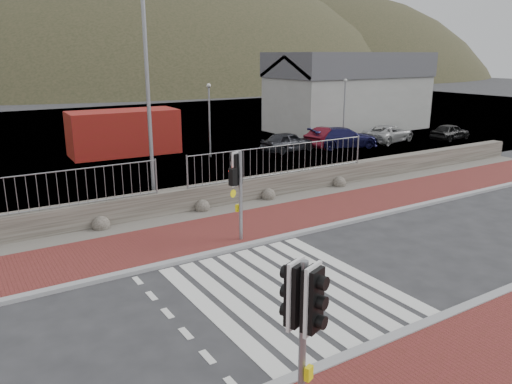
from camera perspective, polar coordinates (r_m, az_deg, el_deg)
ground at (r=12.70m, az=3.66°, el=-11.09°), size 220.00×220.00×0.00m
sidewalk_far at (r=16.24m, az=-5.69°, el=-4.90°), size 40.00×3.00×0.08m
kerb_near at (r=10.71m, az=13.49°, el=-16.67°), size 40.00×0.25×0.12m
kerb_far at (r=14.99m, az=-3.10°, el=-6.58°), size 40.00×0.25×0.12m
zebra_crossing at (r=12.70m, az=3.66°, el=-11.07°), size 4.62×5.60×0.01m
gravel_strip at (r=17.96m, az=-8.57°, el=-3.02°), size 40.00×1.50×0.06m
stone_wall at (r=18.53m, az=-9.62°, el=-1.11°), size 40.00×0.60×0.90m
railing at (r=18.06m, az=-9.63°, el=2.94°), size 18.07×0.07×1.22m
quay at (r=38.09m, az=-21.81°, el=5.82°), size 120.00×40.00×0.50m
water at (r=72.60m, az=-27.20°, el=9.34°), size 220.00×50.00×0.05m
harbor_building at (r=39.57m, az=10.54°, el=11.26°), size 12.20×6.20×5.80m
hills_backdrop at (r=102.12m, az=-23.31°, el=-2.15°), size 254.00×90.00×100.00m
traffic_signal_near at (r=7.50m, az=5.44°, el=-13.45°), size 0.47×0.38×2.86m
traffic_signal_far at (r=15.09m, az=-1.89°, el=1.69°), size 0.71×0.44×2.87m
streetlight at (r=18.47m, az=-11.86°, el=11.61°), size 1.71×0.23×8.05m
shipping_container at (r=30.16m, az=-14.85°, el=6.59°), size 6.23×2.81×2.55m
car_a at (r=30.11m, az=3.70°, el=5.75°), size 3.59×1.61×1.20m
car_b at (r=31.99m, az=8.44°, el=6.24°), size 3.98×2.16×1.24m
car_c at (r=31.83m, az=9.98°, el=6.15°), size 4.69×2.95×1.27m
car_d at (r=34.49m, az=14.86°, el=6.49°), size 4.50×2.79×1.16m
car_e at (r=36.73m, az=21.30°, el=6.43°), size 3.35×1.58×1.11m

